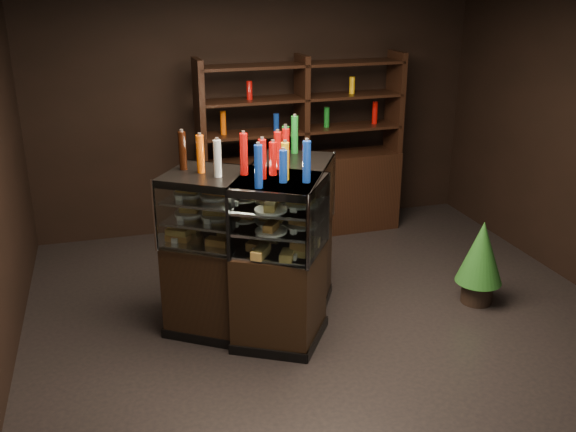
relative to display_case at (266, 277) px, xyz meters
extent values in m
plane|color=black|center=(0.53, -0.13, -0.46)|extent=(5.00, 5.00, 0.00)
cube|color=black|center=(0.53, 2.37, 1.04)|extent=(5.00, 0.02, 3.00)
cube|color=black|center=(0.53, -2.63, 1.04)|extent=(5.00, 0.02, 3.00)
cube|color=black|center=(0.18, 0.05, -0.06)|extent=(1.10, 1.34, 0.79)
cube|color=black|center=(0.18, 0.05, -0.42)|extent=(1.14, 1.38, 0.08)
cube|color=black|center=(0.18, 0.05, 0.86)|extent=(1.10, 1.34, 0.06)
cube|color=silver|center=(0.18, 0.05, 0.34)|extent=(1.04, 1.28, 0.02)
cube|color=silver|center=(0.18, 0.05, 0.53)|extent=(1.04, 1.28, 0.02)
cube|color=silver|center=(0.18, 0.05, 0.69)|extent=(1.04, 1.28, 0.02)
cube|color=white|center=(0.45, -0.10, 0.61)|extent=(0.58, 1.06, 0.56)
cylinder|color=silver|center=(0.73, 0.43, 0.61)|extent=(0.03, 0.03, 0.58)
cylinder|color=silver|center=(0.16, -0.63, 0.61)|extent=(0.03, 0.03, 0.58)
cube|color=black|center=(-0.18, -0.04, -0.06)|extent=(1.33, 1.17, 0.79)
cube|color=black|center=(-0.18, -0.04, -0.42)|extent=(1.37, 1.20, 0.08)
cube|color=black|center=(-0.18, -0.04, 0.86)|extent=(1.33, 1.17, 0.06)
cube|color=silver|center=(-0.18, -0.04, 0.34)|extent=(1.27, 1.10, 0.02)
cube|color=silver|center=(-0.18, -0.04, 0.53)|extent=(1.27, 1.10, 0.02)
cube|color=silver|center=(-0.18, -0.04, 0.69)|extent=(1.27, 1.10, 0.02)
cube|color=white|center=(-0.35, -0.30, 0.61)|extent=(1.01, 0.67, 0.56)
cylinder|color=silver|center=(0.16, -0.63, 0.61)|extent=(0.03, 0.03, 0.58)
cylinder|color=silver|center=(-0.85, 0.04, 0.61)|extent=(0.03, 0.03, 0.58)
cube|color=#BE8F44|center=(-0.04, -0.41, 0.38)|extent=(0.17, 0.20, 0.06)
cube|color=#BE8F44|center=(0.12, -0.12, 0.38)|extent=(0.17, 0.20, 0.06)
cube|color=#BE8F44|center=(0.29, 0.18, 0.38)|extent=(0.17, 0.20, 0.06)
cube|color=#BE8F44|center=(0.45, 0.48, 0.38)|extent=(0.17, 0.20, 0.06)
cylinder|color=white|center=(-0.04, -0.36, 0.54)|extent=(0.24, 0.24, 0.01)
cube|color=#BE8F44|center=(-0.04, -0.36, 0.58)|extent=(0.16, 0.19, 0.05)
cylinder|color=white|center=(0.07, -0.15, 0.54)|extent=(0.24, 0.24, 0.01)
cube|color=#BE8F44|center=(0.07, -0.15, 0.58)|extent=(0.16, 0.19, 0.05)
cylinder|color=white|center=(0.18, 0.05, 0.54)|extent=(0.24, 0.24, 0.01)
cube|color=#BE8F44|center=(0.18, 0.05, 0.58)|extent=(0.16, 0.19, 0.05)
cylinder|color=white|center=(0.29, 0.25, 0.54)|extent=(0.24, 0.24, 0.01)
cube|color=#BE8F44|center=(0.29, 0.25, 0.58)|extent=(0.16, 0.19, 0.05)
cylinder|color=white|center=(0.40, 0.45, 0.54)|extent=(0.24, 0.24, 0.01)
cube|color=#BE8F44|center=(0.40, 0.45, 0.58)|extent=(0.16, 0.19, 0.05)
cylinder|color=white|center=(-0.04, -0.36, 0.71)|extent=(0.24, 0.24, 0.02)
cube|color=#BE8F44|center=(-0.04, -0.36, 0.74)|extent=(0.16, 0.19, 0.05)
cylinder|color=white|center=(0.07, -0.15, 0.71)|extent=(0.24, 0.24, 0.02)
cube|color=#BE8F44|center=(0.07, -0.15, 0.74)|extent=(0.16, 0.19, 0.05)
cylinder|color=white|center=(0.18, 0.05, 0.71)|extent=(0.24, 0.24, 0.02)
cube|color=#BE8F44|center=(0.18, 0.05, 0.74)|extent=(0.16, 0.19, 0.05)
cylinder|color=white|center=(0.29, 0.25, 0.71)|extent=(0.24, 0.24, 0.02)
cube|color=#BE8F44|center=(0.29, 0.25, 0.74)|extent=(0.16, 0.19, 0.05)
cylinder|color=white|center=(0.40, 0.45, 0.71)|extent=(0.24, 0.24, 0.02)
cube|color=#BE8F44|center=(0.40, 0.45, 0.74)|extent=(0.16, 0.19, 0.05)
cube|color=#BE8F44|center=(-0.62, 0.21, 0.38)|extent=(0.20, 0.17, 0.06)
cube|color=#BE8F44|center=(-0.34, 0.03, 0.38)|extent=(0.20, 0.17, 0.06)
cube|color=#BE8F44|center=(-0.06, -0.16, 0.38)|extent=(0.20, 0.17, 0.06)
cube|color=#BE8F44|center=(0.22, -0.35, 0.38)|extent=(0.20, 0.17, 0.06)
cylinder|color=white|center=(-0.56, 0.21, 0.54)|extent=(0.24, 0.24, 0.01)
cube|color=#BE8F44|center=(-0.56, 0.21, 0.58)|extent=(0.19, 0.16, 0.05)
cylinder|color=white|center=(-0.37, 0.08, 0.54)|extent=(0.24, 0.24, 0.01)
cube|color=#BE8F44|center=(-0.37, 0.08, 0.58)|extent=(0.19, 0.16, 0.05)
cylinder|color=white|center=(-0.18, -0.04, 0.54)|extent=(0.24, 0.24, 0.01)
cube|color=#BE8F44|center=(-0.18, -0.04, 0.58)|extent=(0.19, 0.16, 0.05)
cylinder|color=white|center=(0.01, -0.17, 0.54)|extent=(0.24, 0.24, 0.01)
cube|color=#BE8F44|center=(0.01, -0.17, 0.58)|extent=(0.19, 0.16, 0.05)
cylinder|color=white|center=(0.20, -0.30, 0.54)|extent=(0.24, 0.24, 0.01)
cube|color=#BE8F44|center=(0.20, -0.30, 0.58)|extent=(0.19, 0.16, 0.05)
cylinder|color=white|center=(-0.56, 0.21, 0.71)|extent=(0.24, 0.24, 0.02)
cube|color=#BE8F44|center=(-0.56, 0.21, 0.74)|extent=(0.19, 0.16, 0.05)
cylinder|color=white|center=(-0.37, 0.08, 0.71)|extent=(0.24, 0.24, 0.02)
cube|color=#BE8F44|center=(-0.37, 0.08, 0.74)|extent=(0.19, 0.16, 0.05)
cylinder|color=white|center=(-0.18, -0.04, 0.71)|extent=(0.24, 0.24, 0.02)
cube|color=#BE8F44|center=(-0.18, -0.04, 0.74)|extent=(0.19, 0.16, 0.05)
cylinder|color=white|center=(0.01, -0.17, 0.71)|extent=(0.24, 0.24, 0.02)
cube|color=#BE8F44|center=(0.01, -0.17, 0.74)|extent=(0.19, 0.16, 0.05)
cylinder|color=white|center=(0.20, -0.30, 0.71)|extent=(0.24, 0.24, 0.02)
cube|color=#BE8F44|center=(0.20, -0.30, 0.74)|extent=(0.19, 0.16, 0.05)
cylinder|color=yellow|center=(-0.06, -0.40, 1.03)|extent=(0.06, 0.06, 0.28)
cylinder|color=silver|center=(-0.06, -0.40, 1.18)|extent=(0.03, 0.03, 0.02)
cylinder|color=silver|center=(0.02, -0.25, 1.03)|extent=(0.06, 0.06, 0.28)
cylinder|color=silver|center=(0.02, -0.25, 1.18)|extent=(0.03, 0.03, 0.02)
cylinder|color=#0F38B2|center=(0.10, -0.10, 1.03)|extent=(0.06, 0.06, 0.28)
cylinder|color=silver|center=(0.10, -0.10, 1.18)|extent=(0.03, 0.03, 0.02)
cylinder|color=#147223|center=(0.18, 0.05, 1.03)|extent=(0.06, 0.06, 0.28)
cylinder|color=silver|center=(0.18, 0.05, 1.18)|extent=(0.03, 0.03, 0.02)
cylinder|color=#B20C0A|center=(0.26, 0.19, 1.03)|extent=(0.06, 0.06, 0.28)
cylinder|color=silver|center=(0.26, 0.19, 1.18)|extent=(0.03, 0.03, 0.02)
cylinder|color=#D8590A|center=(0.34, 0.34, 1.03)|extent=(0.06, 0.06, 0.28)
cylinder|color=silver|center=(0.34, 0.34, 1.18)|extent=(0.03, 0.03, 0.02)
cylinder|color=black|center=(0.42, 0.49, 1.03)|extent=(0.06, 0.06, 0.28)
cylinder|color=silver|center=(0.42, 0.49, 1.18)|extent=(0.03, 0.03, 0.02)
cylinder|color=yellow|center=(-0.60, 0.24, 1.03)|extent=(0.06, 0.06, 0.28)
cylinder|color=silver|center=(-0.60, 0.24, 1.18)|extent=(0.03, 0.03, 0.02)
cylinder|color=silver|center=(-0.46, 0.14, 1.03)|extent=(0.06, 0.06, 0.28)
cylinder|color=silver|center=(-0.46, 0.14, 1.18)|extent=(0.03, 0.03, 0.02)
cylinder|color=#0F38B2|center=(-0.32, 0.05, 1.03)|extent=(0.06, 0.06, 0.28)
cylinder|color=silver|center=(-0.32, 0.05, 1.18)|extent=(0.03, 0.03, 0.02)
cylinder|color=#147223|center=(-0.18, -0.04, 1.03)|extent=(0.06, 0.06, 0.28)
cylinder|color=silver|center=(-0.18, -0.04, 1.18)|extent=(0.03, 0.03, 0.02)
cylinder|color=#B20C0A|center=(-0.04, -0.14, 1.03)|extent=(0.06, 0.06, 0.28)
cylinder|color=silver|center=(-0.04, -0.14, 1.18)|extent=(0.03, 0.03, 0.02)
cylinder|color=#D8590A|center=(0.10, -0.23, 1.03)|extent=(0.06, 0.06, 0.28)
cylinder|color=silver|center=(0.10, -0.23, 1.18)|extent=(0.03, 0.03, 0.02)
cylinder|color=black|center=(0.24, -0.32, 1.03)|extent=(0.06, 0.06, 0.28)
cylinder|color=silver|center=(0.24, -0.32, 1.18)|extent=(0.03, 0.03, 0.02)
cylinder|color=black|center=(1.93, -0.12, -0.35)|extent=(0.27, 0.27, 0.20)
cone|color=#1A5217|center=(1.93, -0.12, 0.03)|extent=(0.41, 0.41, 0.57)
cone|color=#1A5217|center=(1.93, -0.12, 0.22)|extent=(0.32, 0.32, 0.40)
cube|color=black|center=(0.90, 1.92, -0.01)|extent=(2.28, 0.49, 0.90)
cube|color=black|center=(-0.20, 1.88, 0.99)|extent=(0.07, 0.38, 1.10)
cube|color=black|center=(0.90, 1.92, 0.99)|extent=(0.07, 0.38, 1.10)
cube|color=black|center=(2.00, 1.95, 0.99)|extent=(0.07, 0.38, 1.10)
cube|color=black|center=(0.90, 1.92, 0.74)|extent=(2.23, 0.45, 0.03)
cube|color=black|center=(0.90, 1.92, 1.09)|extent=(2.23, 0.45, 0.03)
cube|color=black|center=(0.90, 1.92, 1.44)|extent=(2.23, 0.45, 0.03)
cylinder|color=yellow|center=(0.04, 1.89, 0.87)|extent=(0.06, 0.06, 0.22)
cylinder|color=silver|center=(0.33, 1.90, 0.87)|extent=(0.06, 0.06, 0.22)
cylinder|color=#0F38B2|center=(0.61, 1.91, 0.87)|extent=(0.06, 0.06, 0.22)
cylinder|color=#147223|center=(0.90, 1.92, 0.87)|extent=(0.06, 0.06, 0.22)
cylinder|color=#B20C0A|center=(1.19, 1.93, 0.87)|extent=(0.06, 0.06, 0.22)
cylinder|color=#D8590A|center=(1.47, 1.93, 0.87)|extent=(0.06, 0.06, 0.22)
cylinder|color=black|center=(1.76, 1.94, 0.87)|extent=(0.06, 0.06, 0.22)
camera|label=1|loc=(-1.14, -4.60, 2.29)|focal=40.00mm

